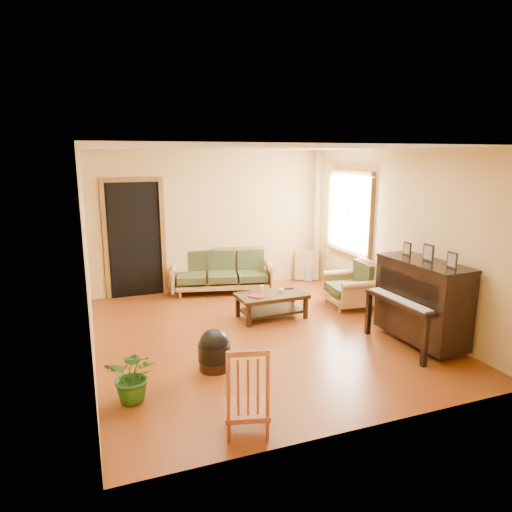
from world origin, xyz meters
name	(u,v)px	position (x,y,z in m)	size (l,w,h in m)	color
floor	(261,333)	(0.00, 0.00, 0.00)	(5.00, 5.00, 0.00)	#5A250B
doorway	(135,240)	(-1.45, 2.48, 1.02)	(1.08, 0.16, 2.05)	black
window	(350,212)	(2.21, 1.30, 1.50)	(0.12, 1.36, 1.46)	white
sofa	(222,271)	(0.06, 2.16, 0.40)	(1.86, 0.78, 0.80)	#9F743A
coffee_table	(271,306)	(0.40, 0.56, 0.20)	(1.07, 0.59, 0.39)	black
armchair	(349,283)	(1.82, 0.61, 0.40)	(0.77, 0.80, 0.80)	#9F743A
piano	(422,303)	(1.89, -1.08, 0.58)	(0.77, 1.30, 1.15)	black
footstool	(214,354)	(-0.91, -0.84, 0.19)	(0.39, 0.39, 0.37)	black
red_chair	(246,387)	(-0.96, -2.14, 0.43)	(0.40, 0.44, 0.87)	brown
leaning_frame	(307,265)	(1.90, 2.34, 0.32)	(0.47, 0.11, 0.63)	gold
ceramic_crock	(308,275)	(1.92, 2.31, 0.12)	(0.18, 0.18, 0.23)	#35529F
potted_plant	(134,375)	(-1.88, -1.25, 0.29)	(0.52, 0.45, 0.58)	#235317
book	(254,298)	(0.06, 0.44, 0.40)	(0.17, 0.23, 0.02)	maroon
candle	(262,289)	(0.29, 0.71, 0.44)	(0.06, 0.06, 0.11)	white
glass_jar	(281,291)	(0.57, 0.58, 0.42)	(0.08, 0.08, 0.05)	silver
remote	(289,289)	(0.76, 0.70, 0.40)	(0.15, 0.04, 0.01)	black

